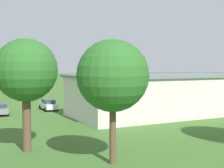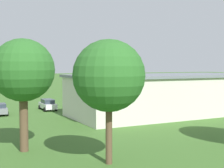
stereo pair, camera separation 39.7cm
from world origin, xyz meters
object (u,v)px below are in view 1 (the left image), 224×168
(car_grey, at_px, (0,109))
(person_near_hangar_door, at_px, (161,98))
(hangar, at_px, (165,94))
(tree_near_perimeter_road, at_px, (113,76))
(person_beside_truck, at_px, (183,97))
(biplane, at_px, (97,76))
(person_at_fence_line, at_px, (128,98))
(car_white, at_px, (48,104))
(person_crossing_taxiway, at_px, (173,97))
(tree_behind_hangar_right, at_px, (26,71))
(person_by_parked_cars, at_px, (110,99))

(car_grey, distance_m, person_near_hangar_door, 28.63)
(car_grey, bearing_deg, hangar, 157.61)
(tree_near_perimeter_road, bearing_deg, person_beside_truck, -133.28)
(biplane, relative_size, person_at_fence_line, 4.91)
(hangar, height_order, car_grey, hangar)
(car_white, bearing_deg, car_grey, 17.24)
(person_beside_truck, distance_m, person_crossing_taxiway, 1.95)
(tree_near_perimeter_road, xyz_separation_m, tree_behind_hangar_right, (4.83, -5.81, 0.29))
(person_beside_truck, distance_m, tree_behind_hangar_right, 40.50)
(car_grey, distance_m, person_at_fence_line, 24.04)
(person_at_fence_line, bearing_deg, person_crossing_taxiway, 164.34)
(hangar, distance_m, biplane, 33.75)
(biplane, bearing_deg, person_at_fence_line, 86.67)
(car_white, xyz_separation_m, person_at_fence_line, (-15.91, -4.45, -0.11))
(hangar, xyz_separation_m, tree_near_perimeter_road, (16.16, 17.92, 3.30))
(hangar, xyz_separation_m, person_crossing_taxiway, (-10.35, -13.02, -1.92))
(person_crossing_taxiway, relative_size, tree_behind_hangar_right, 0.20)
(person_near_hangar_door, xyz_separation_m, tree_behind_hangar_right, (28.33, 24.51, 5.49))
(person_near_hangar_door, distance_m, tree_near_perimeter_road, 38.71)
(person_by_parked_cars, bearing_deg, person_crossing_taxiway, 171.10)
(hangar, height_order, tree_near_perimeter_road, tree_near_perimeter_road)
(person_beside_truck, xyz_separation_m, person_at_fence_line, (9.44, -3.90, -0.11))
(person_by_parked_cars, relative_size, person_crossing_taxiway, 0.94)
(tree_near_perimeter_road, bearing_deg, biplane, -110.53)
(tree_near_perimeter_road, bearing_deg, tree_behind_hangar_right, -50.27)
(hangar, distance_m, person_at_fence_line, 15.62)
(car_white, relative_size, person_beside_truck, 2.68)
(car_grey, distance_m, tree_near_perimeter_road, 27.54)
(car_grey, relative_size, tree_near_perimeter_road, 0.48)
(person_beside_truck, bearing_deg, person_at_fence_line, -22.46)
(biplane, bearing_deg, person_near_hangar_door, 101.29)
(person_by_parked_cars, relative_size, person_beside_truck, 0.95)
(person_at_fence_line, bearing_deg, person_beside_truck, 157.54)
(person_at_fence_line, xyz_separation_m, person_near_hangar_door, (-5.29, 2.95, 0.14))
(biplane, bearing_deg, car_white, 53.19)
(car_grey, distance_m, person_beside_truck, 32.65)
(hangar, bearing_deg, car_white, -38.19)
(biplane, bearing_deg, person_by_parked_cars, 75.45)
(person_beside_truck, relative_size, tree_near_perimeter_road, 0.20)
(person_near_hangar_door, height_order, tree_near_perimeter_road, tree_near_perimeter_road)
(hangar, relative_size, tree_near_perimeter_road, 3.13)
(person_by_parked_cars, xyz_separation_m, tree_near_perimeter_road, (14.44, 32.83, 5.28))
(hangar, distance_m, person_crossing_taxiway, 16.75)
(person_beside_truck, bearing_deg, person_by_parked_cars, -14.70)
(car_white, distance_m, tree_near_perimeter_road, 29.38)
(person_beside_truck, relative_size, person_near_hangar_door, 0.97)
(tree_behind_hangar_right, bearing_deg, car_grey, -89.86)
(tree_near_perimeter_road, relative_size, tree_behind_hangar_right, 0.96)
(person_beside_truck, bearing_deg, person_near_hangar_door, -12.96)
(person_beside_truck, height_order, person_at_fence_line, person_beside_truck)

